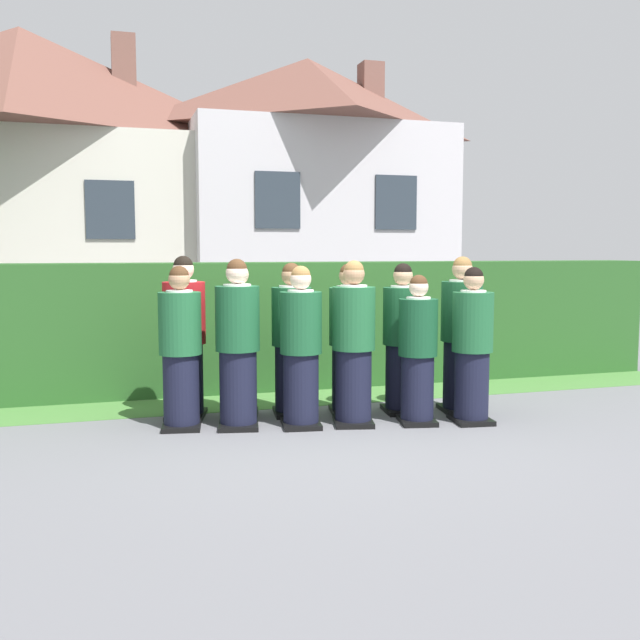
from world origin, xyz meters
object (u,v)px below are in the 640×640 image
at_px(student_front_row_4, 418,353).
at_px(student_rear_row_1, 239,343).
at_px(student_front_row_2, 301,351).
at_px(student_front_row_3, 354,347).
at_px(student_front_row_5, 472,349).
at_px(student_front_row_0, 180,351).
at_px(student_rear_row_2, 292,343).
at_px(student_rear_row_3, 349,342).
at_px(student_rear_row_4, 402,342).
at_px(student_rear_row_5, 461,338).
at_px(student_front_row_1, 238,348).
at_px(student_in_red_blazer, 185,341).

height_order(student_front_row_4, student_rear_row_1, student_rear_row_1).
xyz_separation_m(student_front_row_2, student_front_row_3, (0.54, -0.06, 0.03)).
relative_size(student_front_row_4, student_front_row_5, 0.95).
height_order(student_front_row_0, student_rear_row_2, student_rear_row_2).
height_order(student_front_row_2, student_rear_row_3, student_rear_row_3).
bearing_deg(student_front_row_4, student_front_row_2, 169.89).
bearing_deg(student_rear_row_4, student_front_row_3, -152.59).
distance_m(student_front_row_0, student_rear_row_1, 0.73).
relative_size(student_front_row_2, student_rear_row_5, 0.95).
bearing_deg(student_rear_row_3, student_front_row_1, -167.90).
bearing_deg(student_front_row_2, student_front_row_0, 166.51).
distance_m(student_front_row_0, student_rear_row_5, 3.01).
relative_size(student_front_row_1, student_rear_row_3, 1.04).
relative_size(student_front_row_3, student_rear_row_1, 1.01).
distance_m(student_front_row_2, student_rear_row_3, 0.77).
height_order(student_front_row_0, student_front_row_4, student_front_row_0).
bearing_deg(student_front_row_5, student_front_row_0, 168.06).
xyz_separation_m(student_front_row_4, student_rear_row_4, (0.04, 0.50, 0.05)).
relative_size(student_front_row_4, student_rear_row_2, 0.93).
bearing_deg(student_rear_row_4, student_front_row_0, -179.65).
bearing_deg(student_rear_row_2, student_rear_row_3, -10.10).
distance_m(student_front_row_3, student_rear_row_5, 1.32).
bearing_deg(student_front_row_5, student_rear_row_5, 75.93).
bearing_deg(student_rear_row_2, student_rear_row_5, -12.38).
relative_size(student_in_red_blazer, student_rear_row_4, 1.05).
height_order(student_front_row_2, student_in_red_blazer, student_in_red_blazer).
height_order(student_front_row_0, student_rear_row_4, student_rear_row_4).
bearing_deg(student_rear_row_1, student_rear_row_2, -8.15).
bearing_deg(student_front_row_2, student_rear_row_2, 85.72).
xyz_separation_m(student_front_row_1, student_rear_row_2, (0.65, 0.38, -0.02)).
height_order(student_front_row_1, student_rear_row_2, student_front_row_1).
bearing_deg(student_rear_row_3, student_front_row_5, -34.79).
height_order(student_in_red_blazer, student_rear_row_1, student_in_red_blazer).
relative_size(student_front_row_0, student_front_row_2, 1.00).
bearing_deg(student_rear_row_4, student_rear_row_2, 168.77).
distance_m(student_front_row_1, student_rear_row_2, 0.75).
bearing_deg(student_front_row_1, student_front_row_4, -11.37).
bearing_deg(student_rear_row_3, student_rear_row_1, 170.82).
bearing_deg(student_front_row_1, student_front_row_3, -10.48).
height_order(student_front_row_5, student_rear_row_2, student_rear_row_2).
bearing_deg(student_in_red_blazer, student_rear_row_5, -11.84).
xyz_separation_m(student_front_row_2, student_front_row_4, (1.18, -0.21, -0.05)).
bearing_deg(student_rear_row_1, student_front_row_2, -49.82).
distance_m(student_front_row_3, student_front_row_4, 0.66).
distance_m(student_front_row_0, student_rear_row_3, 1.81).
xyz_separation_m(student_front_row_0, student_rear_row_2, (1.20, 0.25, 0.01)).
xyz_separation_m(student_front_row_0, student_front_row_2, (1.16, -0.28, -0.00)).
distance_m(student_rear_row_4, student_rear_row_5, 0.65).
bearing_deg(student_rear_row_1, student_rear_row_4, -10.25).
height_order(student_front_row_4, student_rear_row_5, student_rear_row_5).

